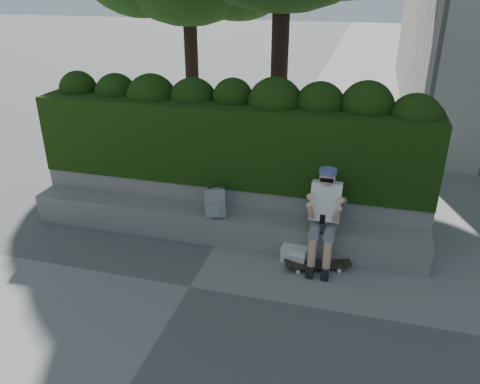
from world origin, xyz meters
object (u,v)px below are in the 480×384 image
(person, at_px, (325,213))
(backpack_plaid, at_px, (215,203))
(skateboard, at_px, (318,265))
(backpack_ground, at_px, (295,253))

(person, xyz_separation_m, backpack_plaid, (-1.58, 0.08, -0.09))
(backpack_plaid, bearing_deg, skateboard, -37.69)
(person, relative_size, skateboard, 1.68)
(backpack_ground, bearing_deg, skateboard, -12.97)
(person, relative_size, backpack_ground, 3.82)
(person, height_order, backpack_ground, person)
(skateboard, bearing_deg, backpack_ground, 138.50)
(skateboard, xyz_separation_m, backpack_ground, (-0.33, 0.14, 0.05))
(skateboard, distance_m, backpack_plaid, 1.70)
(person, relative_size, backpack_plaid, 3.30)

